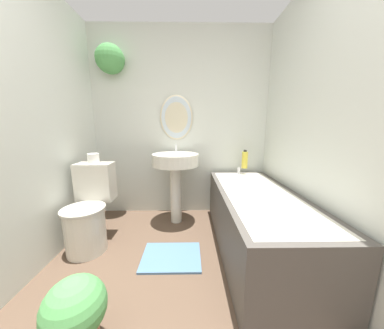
# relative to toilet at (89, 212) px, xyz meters

# --- Properties ---
(wall_back) EXTENTS (2.37, 0.33, 2.40)m
(wall_back) POSITION_rel_toilet_xyz_m (0.79, 0.82, 0.92)
(wall_back) COLOR silver
(wall_back) RESTS_ON ground_plane
(wall_left) EXTENTS (0.06, 2.38, 2.40)m
(wall_left) POSITION_rel_toilet_xyz_m (-0.28, -0.33, 0.85)
(wall_left) COLOR silver
(wall_left) RESTS_ON ground_plane
(wall_right) EXTENTS (0.06, 2.38, 2.40)m
(wall_right) POSITION_rel_toilet_xyz_m (2.03, -0.33, 0.85)
(wall_right) COLOR silver
(wall_right) RESTS_ON ground_plane
(toilet) EXTENTS (0.38, 0.57, 0.80)m
(toilet) POSITION_rel_toilet_xyz_m (0.00, 0.00, 0.00)
(toilet) COLOR beige
(toilet) RESTS_ON ground_plane
(pedestal_sink) EXTENTS (0.55, 0.55, 0.96)m
(pedestal_sink) POSITION_rel_toilet_xyz_m (0.82, 0.49, 0.33)
(pedestal_sink) COLOR beige
(pedestal_sink) RESTS_ON ground_plane
(bathtub) EXTENTS (0.70, 1.66, 0.65)m
(bathtub) POSITION_rel_toilet_xyz_m (1.62, -0.08, -0.05)
(bathtub) COLOR #4C4742
(bathtub) RESTS_ON ground_plane
(shampoo_bottle) EXTENTS (0.07, 0.07, 0.24)m
(shampoo_bottle) POSITION_rel_toilet_xyz_m (1.69, 0.65, 0.41)
(shampoo_bottle) COLOR gold
(shampoo_bottle) RESTS_ON bathtub
(potted_plant) EXTENTS (0.30, 0.30, 0.44)m
(potted_plant) POSITION_rel_toilet_xyz_m (0.41, -0.96, -0.11)
(potted_plant) COLOR #9E6042
(potted_plant) RESTS_ON ground_plane
(bath_mat) EXTENTS (0.53, 0.41, 0.02)m
(bath_mat) POSITION_rel_toilet_xyz_m (0.82, -0.22, -0.34)
(bath_mat) COLOR #4C7093
(bath_mat) RESTS_ON ground_plane
(toilet_paper_roll) EXTENTS (0.11, 0.11, 0.10)m
(toilet_paper_roll) POSITION_rel_toilet_xyz_m (-0.00, 0.18, 0.50)
(toilet_paper_roll) COLOR white
(toilet_paper_roll) RESTS_ON toilet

